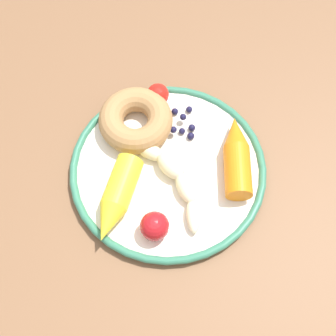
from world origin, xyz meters
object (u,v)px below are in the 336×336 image
banana (165,170)px  donut (134,120)px  dining_table (151,217)px  tomato_near (158,95)px  blueberry_pile (184,124)px  plate (168,169)px  carrot_orange (237,156)px  tomato_mid (154,226)px  carrot_yellow (116,199)px

banana → donut: (0.09, 0.03, 0.01)m
dining_table → banana: bearing=-42.7°
tomato_near → donut: bearing=133.0°
banana → blueberry_pile: bearing=-29.4°
plate → banana: (-0.01, 0.01, 0.02)m
carrot_orange → tomato_near: bearing=36.6°
banana → tomato_mid: tomato_mid is taller
dining_table → tomato_near: size_ratio=32.15×
carrot_yellow → blueberry_pile: carrot_yellow is taller
blueberry_pile → tomato_near: bearing=30.5°
donut → blueberry_pile: (-0.01, -0.08, -0.01)m
dining_table → blueberry_pile: (0.11, -0.08, 0.09)m
dining_table → plate: size_ratio=3.86×
carrot_yellow → tomato_mid: bearing=-137.6°
carrot_yellow → tomato_near: bearing=-27.9°
plate → tomato_near: (0.12, -0.01, 0.02)m
dining_table → tomato_near: bearing=-14.3°
blueberry_pile → banana: bearing=150.6°
banana → tomato_mid: 0.09m
dining_table → banana: (0.03, -0.03, 0.10)m
carrot_yellow → dining_table: bearing=-87.6°
dining_table → donut: donut is taller
banana → plate: bearing=-31.3°
dining_table → carrot_yellow: (-0.00, 0.05, 0.11)m
plate → carrot_yellow: size_ratio=2.24×
blueberry_pile → dining_table: bearing=146.1°
tomato_near → plate: bearing=177.3°
banana → carrot_orange: 0.11m
tomato_near → tomato_mid: 0.22m
donut → blueberry_pile: bearing=-99.6°
donut → tomato_mid: bearing=-179.4°
donut → tomato_near: bearing=-47.0°
plate → banana: bearing=148.7°
banana → tomato_near: bearing=-5.0°
plate → tomato_mid: (-0.10, 0.04, 0.02)m
tomato_near → blueberry_pile: bearing=-149.5°
carrot_yellow → donut: size_ratio=1.16×
dining_table → blueberry_pile: blueberry_pile is taller
plate → carrot_orange: 0.11m
plate → tomato_near: 0.13m
carrot_yellow → donut: 0.13m
tomato_near → banana: bearing=175.0°
dining_table → tomato_near: 0.20m
blueberry_pile → tomato_mid: size_ratio=1.44×
carrot_orange → carrot_yellow: 0.19m
blueberry_pile → carrot_yellow: bearing=133.0°
plate → blueberry_pile: 0.08m
plate → blueberry_pile: bearing=-29.2°
donut → carrot_orange: bearing=-122.1°
dining_table → tomato_mid: bearing=179.4°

